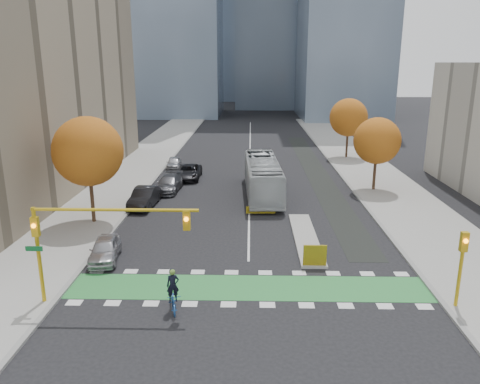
{
  "coord_description": "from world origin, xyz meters",
  "views": [
    {
      "loc": [
        0.09,
        -21.97,
        12.01
      ],
      "look_at": [
        -0.66,
        10.43,
        3.0
      ],
      "focal_mm": 35.0,
      "sensor_mm": 36.0,
      "label": 1
    }
  ],
  "objects_px": {
    "hazard_board": "(315,255)",
    "parked_car_e": "(174,163)",
    "tree_east_near": "(377,141)",
    "traffic_signal_east": "(462,258)",
    "parked_car_d": "(189,172)",
    "parked_car_c": "(169,184)",
    "parked_car_a": "(105,249)",
    "tree_east_far": "(349,118)",
    "tree_west": "(88,151)",
    "traffic_signal_west": "(87,230)",
    "bus": "(263,177)",
    "parked_car_b": "(145,197)",
    "cyclist": "(173,297)"
  },
  "relations": [
    {
      "from": "tree_east_far",
      "to": "parked_car_e",
      "type": "xyz_separation_m",
      "value": [
        -21.38,
        -6.64,
        -4.56
      ]
    },
    {
      "from": "bus",
      "to": "tree_west",
      "type": "bearing_deg",
      "value": -150.47
    },
    {
      "from": "traffic_signal_east",
      "to": "parked_car_a",
      "type": "xyz_separation_m",
      "value": [
        -19.5,
        5.56,
        -2.02
      ]
    },
    {
      "from": "traffic_signal_west",
      "to": "parked_car_e",
      "type": "xyz_separation_m",
      "value": [
        -0.95,
        31.87,
        -3.35
      ]
    },
    {
      "from": "tree_west",
      "to": "parked_car_d",
      "type": "xyz_separation_m",
      "value": [
        5.5,
        14.36,
        -4.88
      ]
    },
    {
      "from": "tree_west",
      "to": "bus",
      "type": "height_order",
      "value": "tree_west"
    },
    {
      "from": "parked_car_c",
      "to": "parked_car_d",
      "type": "relative_size",
      "value": 0.97
    },
    {
      "from": "hazard_board",
      "to": "parked_car_e",
      "type": "xyz_separation_m",
      "value": [
        -12.88,
        27.16,
        -0.12
      ]
    },
    {
      "from": "tree_east_near",
      "to": "tree_east_far",
      "type": "bearing_deg",
      "value": 88.21
    },
    {
      "from": "tree_east_far",
      "to": "traffic_signal_east",
      "type": "distance_m",
      "value": 38.64
    },
    {
      "from": "cyclist",
      "to": "parked_car_b",
      "type": "bearing_deg",
      "value": 93.15
    },
    {
      "from": "traffic_signal_west",
      "to": "parked_car_d",
      "type": "distance_m",
      "value": 27.11
    },
    {
      "from": "bus",
      "to": "parked_car_e",
      "type": "bearing_deg",
      "value": 129.8
    },
    {
      "from": "tree_west",
      "to": "tree_east_near",
      "type": "distance_m",
      "value": 26.01
    },
    {
      "from": "parked_car_a",
      "to": "parked_car_c",
      "type": "xyz_separation_m",
      "value": [
        1.23,
        16.31,
        0.04
      ]
    },
    {
      "from": "traffic_signal_east",
      "to": "parked_car_d",
      "type": "bearing_deg",
      "value": 122.32
    },
    {
      "from": "tree_east_near",
      "to": "traffic_signal_east",
      "type": "distance_m",
      "value": 22.66
    },
    {
      "from": "traffic_signal_east",
      "to": "bus",
      "type": "distance_m",
      "value": 22.79
    },
    {
      "from": "hazard_board",
      "to": "parked_car_b",
      "type": "xyz_separation_m",
      "value": [
        -13.0,
        12.16,
        0.03
      ]
    },
    {
      "from": "bus",
      "to": "cyclist",
      "type": "bearing_deg",
      "value": -105.59
    },
    {
      "from": "tree_west",
      "to": "parked_car_a",
      "type": "height_order",
      "value": "tree_west"
    },
    {
      "from": "tree_east_near",
      "to": "parked_car_e",
      "type": "bearing_deg",
      "value": 155.85
    },
    {
      "from": "hazard_board",
      "to": "parked_car_c",
      "type": "bearing_deg",
      "value": 124.43
    },
    {
      "from": "parked_car_d",
      "to": "tree_east_far",
      "type": "bearing_deg",
      "value": 31.8
    },
    {
      "from": "tree_east_far",
      "to": "parked_car_d",
      "type": "height_order",
      "value": "tree_east_far"
    },
    {
      "from": "cyclist",
      "to": "parked_car_c",
      "type": "bearing_deg",
      "value": 86.49
    },
    {
      "from": "traffic_signal_west",
      "to": "tree_east_far",
      "type": "bearing_deg",
      "value": 62.05
    },
    {
      "from": "traffic_signal_west",
      "to": "bus",
      "type": "bearing_deg",
      "value": 66.25
    },
    {
      "from": "traffic_signal_west",
      "to": "parked_car_e",
      "type": "relative_size",
      "value": 2.14
    },
    {
      "from": "hazard_board",
      "to": "parked_car_d",
      "type": "xyz_separation_m",
      "value": [
        -10.5,
        22.16,
        -0.06
      ]
    },
    {
      "from": "tree_west",
      "to": "parked_car_c",
      "type": "bearing_deg",
      "value": 65.66
    },
    {
      "from": "tree_west",
      "to": "parked_car_c",
      "type": "relative_size",
      "value": 1.59
    },
    {
      "from": "traffic_signal_west",
      "to": "parked_car_b",
      "type": "distance_m",
      "value": 17.21
    },
    {
      "from": "hazard_board",
      "to": "bus",
      "type": "distance_m",
      "value": 16.34
    },
    {
      "from": "tree_west",
      "to": "parked_car_a",
      "type": "relative_size",
      "value": 1.96
    },
    {
      "from": "tree_east_near",
      "to": "traffic_signal_west",
      "type": "height_order",
      "value": "tree_east_near"
    },
    {
      "from": "tree_east_near",
      "to": "traffic_signal_east",
      "type": "height_order",
      "value": "tree_east_near"
    },
    {
      "from": "traffic_signal_west",
      "to": "parked_car_c",
      "type": "relative_size",
      "value": 1.65
    },
    {
      "from": "traffic_signal_west",
      "to": "parked_car_d",
      "type": "bearing_deg",
      "value": 86.95
    },
    {
      "from": "bus",
      "to": "tree_east_far",
      "type": "bearing_deg",
      "value": 54.99
    },
    {
      "from": "tree_east_near",
      "to": "parked_car_d",
      "type": "xyz_separation_m",
      "value": [
        -18.5,
        4.36,
        -4.13
      ]
    },
    {
      "from": "tree_east_near",
      "to": "bus",
      "type": "height_order",
      "value": "tree_east_near"
    },
    {
      "from": "hazard_board",
      "to": "tree_west",
      "type": "xyz_separation_m",
      "value": [
        -16.0,
        7.8,
        4.82
      ]
    },
    {
      "from": "tree_east_far",
      "to": "parked_car_d",
      "type": "bearing_deg",
      "value": -148.51
    },
    {
      "from": "parked_car_a",
      "to": "parked_car_e",
      "type": "xyz_separation_m",
      "value": [
        0.12,
        26.31,
        -0.03
      ]
    },
    {
      "from": "bus",
      "to": "parked_car_a",
      "type": "relative_size",
      "value": 3.01
    },
    {
      "from": "traffic_signal_east",
      "to": "tree_east_far",
      "type": "bearing_deg",
      "value": 87.03
    },
    {
      "from": "traffic_signal_west",
      "to": "parked_car_a",
      "type": "height_order",
      "value": "traffic_signal_west"
    },
    {
      "from": "parked_car_a",
      "to": "tree_east_far",
      "type": "bearing_deg",
      "value": 49.2
    },
    {
      "from": "parked_car_d",
      "to": "parked_car_a",
      "type": "bearing_deg",
      "value": -96.38
    }
  ]
}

